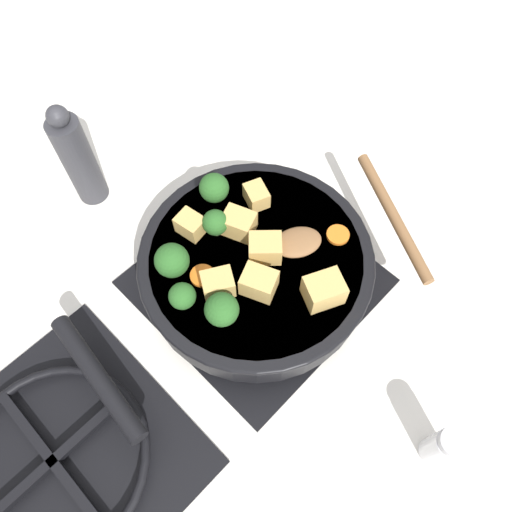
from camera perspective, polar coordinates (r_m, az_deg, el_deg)
ground_plane at (r=0.76m, az=0.00°, el=-3.01°), size 2.40×2.40×0.00m
front_burner_grate at (r=0.75m, az=0.00°, el=-2.62°), size 0.31×0.31×0.03m
rear_burner_grate at (r=0.72m, az=-21.95°, el=-21.01°), size 0.31×0.31×0.03m
skillet_pan at (r=0.71m, az=-0.16°, el=-1.09°), size 0.33×0.44×0.06m
wooden_spoon at (r=0.71m, az=10.85°, el=3.25°), size 0.21×0.23×0.02m
tofu_cube_center_large at (r=0.72m, az=0.05°, el=6.91°), size 0.04×0.04×0.03m
tofu_cube_near_handle at (r=0.67m, az=1.05°, el=0.90°), size 0.06×0.06×0.04m
tofu_cube_east_chunk at (r=0.69m, az=-2.00°, el=3.72°), size 0.05×0.05×0.03m
tofu_cube_west_chunk at (r=0.65m, az=7.75°, el=-3.91°), size 0.06×0.06×0.04m
tofu_cube_back_piece at (r=0.65m, az=-4.24°, el=-3.32°), size 0.05×0.05×0.03m
tofu_cube_front_piece at (r=0.65m, az=0.34°, el=-3.07°), size 0.05×0.05×0.04m
tofu_cube_mid_small at (r=0.70m, az=-7.48°, el=3.56°), size 0.04×0.04×0.03m
broccoli_floret_near_spoon at (r=0.69m, az=-4.68°, el=3.81°), size 0.04×0.04×0.04m
broccoli_floret_center_top at (r=0.64m, az=-8.41°, el=-4.57°), size 0.04×0.04×0.04m
broccoli_floret_east_rim at (r=0.72m, az=-4.81°, el=7.75°), size 0.04×0.04×0.05m
broccoli_floret_west_rim at (r=0.66m, az=-9.59°, el=-0.51°), size 0.05×0.05×0.05m
broccoli_floret_north_edge at (r=0.62m, az=-3.94°, el=-6.13°), size 0.04×0.04×0.05m
carrot_slice_orange_thin at (r=0.71m, az=9.34°, el=2.40°), size 0.03×0.03×0.01m
carrot_slice_near_center at (r=0.67m, az=-6.14°, el=-2.25°), size 0.03×0.03×0.01m
pepper_mill at (r=0.82m, az=-19.69°, el=10.45°), size 0.05×0.05×0.19m
salt_shaker at (r=0.69m, az=20.58°, el=-19.76°), size 0.04×0.04×0.09m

